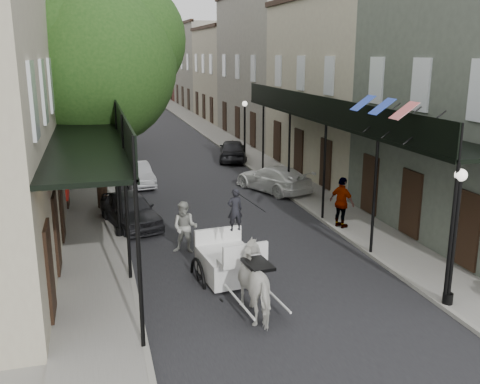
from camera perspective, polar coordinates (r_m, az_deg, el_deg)
ground at (r=15.54m, az=4.14°, el=-10.79°), size 140.00×140.00×0.00m
road at (r=34.19m, az=-7.06°, el=3.33°), size 8.00×90.00×0.01m
sidewalk_left at (r=33.85m, az=-15.47°, el=2.89°), size 2.20×90.00×0.12m
sidewalk_right at (r=35.23m, az=1.02°, el=3.87°), size 2.20×90.00×0.12m
building_row_left at (r=43.39m, az=-20.89°, el=11.87°), size 5.00×80.00×10.50m
building_row_right at (r=45.24m, az=1.88°, el=12.88°), size 5.00×80.00×10.50m
gallery_left at (r=20.35m, az=-15.40°, el=6.77°), size 2.20×18.05×4.88m
gallery_right at (r=22.48m, az=10.00°, el=7.77°), size 2.20×18.05×4.88m
tree_near at (r=23.38m, az=-14.39°, el=13.79°), size 7.31×6.80×9.63m
tree_far at (r=37.39m, az=-14.95°, el=12.93°), size 6.45×6.00×8.61m
lamppost_right_near at (r=15.01m, az=21.90°, el=-4.35°), size 0.32×0.32×3.71m
lamppost_left at (r=19.76m, az=-13.00°, el=0.77°), size 0.32×0.32×3.71m
lamppost_right_far at (r=32.76m, az=0.50°, el=6.57°), size 0.32×0.32×3.71m
horse at (r=14.04m, az=2.08°, el=-9.61°), size 1.18×2.21×1.80m
carriage at (r=16.36m, az=-1.77°, el=-4.98°), size 2.01×2.79×3.01m
pedestrian_walking at (r=18.29m, az=-5.88°, el=-3.78°), size 1.07×0.97×1.81m
pedestrian_sidewalk_left at (r=31.83m, az=-16.88°, el=3.91°), size 1.39×1.33×1.89m
pedestrian_sidewalk_right at (r=20.79m, az=10.82°, el=-1.11°), size 0.91×1.25×1.97m
car_left_near at (r=21.45m, az=-11.63°, el=-1.86°), size 2.55×4.25×1.36m
car_left_mid at (r=27.94m, az=-10.89°, el=1.84°), size 1.66×3.69×1.18m
car_left_far at (r=45.93m, az=-13.87°, el=6.69°), size 3.27×4.88×1.24m
car_right_near at (r=26.39m, az=3.55°, el=1.44°), size 3.32×4.75×1.28m
car_right_far at (r=33.80m, az=-0.79°, el=4.49°), size 2.59×4.34×1.38m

